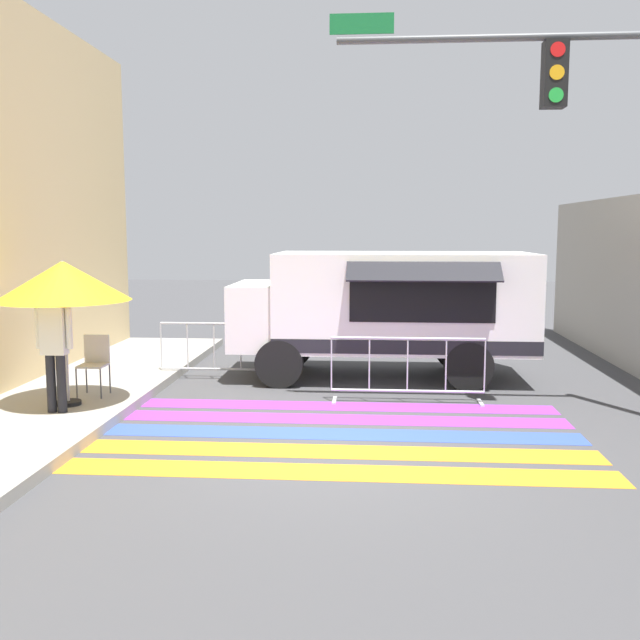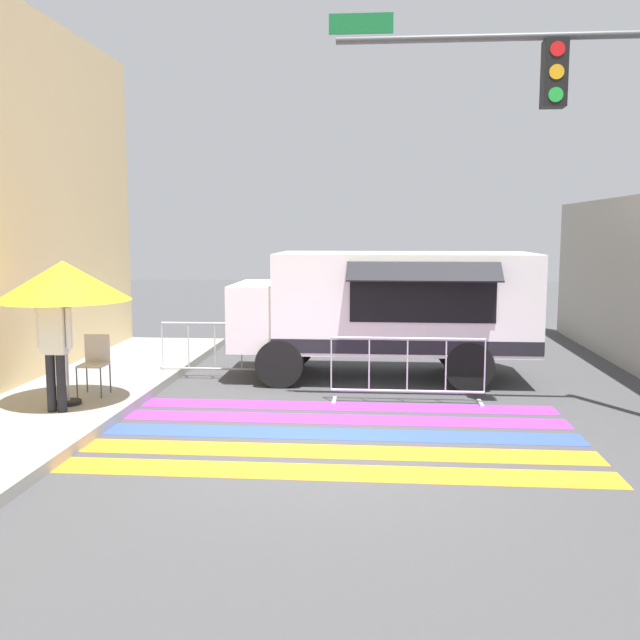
% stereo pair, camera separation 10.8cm
% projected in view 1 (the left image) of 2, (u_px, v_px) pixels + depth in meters
% --- Properties ---
extents(ground_plane, '(60.00, 60.00, 0.00)m').
position_uv_depth(ground_plane, '(338.00, 451.00, 8.79)').
color(ground_plane, '#424244').
extents(crosswalk_painted, '(6.40, 3.60, 0.01)m').
position_uv_depth(crosswalk_painted, '(341.00, 434.00, 9.51)').
color(crosswalk_painted, orange).
rests_on(crosswalk_painted, ground_plane).
extents(food_truck, '(5.40, 2.58, 2.30)m').
position_uv_depth(food_truck, '(380.00, 305.00, 13.02)').
color(food_truck, white).
rests_on(food_truck, ground_plane).
extents(traffic_signal_pole, '(4.81, 0.29, 5.71)m').
position_uv_depth(traffic_signal_pole, '(597.00, 140.00, 9.90)').
color(traffic_signal_pole, '#515456').
rests_on(traffic_signal_pole, ground_plane).
extents(patio_umbrella, '(1.92, 1.92, 2.12)m').
position_uv_depth(patio_umbrella, '(63.00, 281.00, 10.27)').
color(patio_umbrella, black).
rests_on(patio_umbrella, sidewalk_left).
extents(folding_chair, '(0.40, 0.40, 0.93)m').
position_uv_depth(folding_chair, '(95.00, 359.00, 11.10)').
color(folding_chair, '#4C4C51').
rests_on(folding_chair, sidewalk_left).
extents(vendor_person, '(0.53, 0.23, 1.77)m').
position_uv_depth(vendor_person, '(54.00, 341.00, 9.95)').
color(vendor_person, black).
rests_on(vendor_person, sidewalk_left).
extents(barricade_front, '(2.42, 0.44, 1.05)m').
position_uv_depth(barricade_front, '(407.00, 370.00, 11.20)').
color(barricade_front, '#B7BABF').
rests_on(barricade_front, ground_plane).
extents(barricade_side, '(1.99, 0.44, 1.05)m').
position_uv_depth(barricade_side, '(214.00, 351.00, 12.98)').
color(barricade_side, '#B7BABF').
rests_on(barricade_side, ground_plane).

